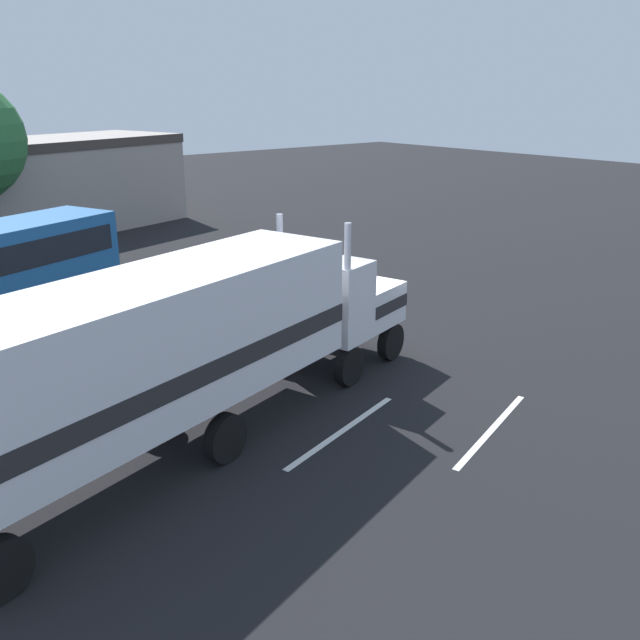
{
  "coord_description": "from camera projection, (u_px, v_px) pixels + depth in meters",
  "views": [
    {
      "loc": [
        -13.38,
        -14.4,
        7.77
      ],
      "look_at": [
        -1.79,
        -0.47,
        1.6
      ],
      "focal_mm": 38.69,
      "sensor_mm": 36.0,
      "label": 1
    }
  ],
  "objects": [
    {
      "name": "ground_plane",
      "position": [
        355.0,
        354.0,
        21.09
      ],
      "size": [
        120.0,
        120.0,
        0.0
      ],
      "primitive_type": "plane",
      "color": "black"
    },
    {
      "name": "building_backdrop",
      "position": [
        28.0,
        185.0,
        36.98
      ],
      "size": [
        18.32,
        10.43,
        5.07
      ],
      "color": "#9E938C",
      "rests_on": "ground_plane"
    },
    {
      "name": "person_bystander",
      "position": [
        156.0,
        369.0,
        17.68
      ],
      "size": [
        0.37,
        0.47,
        1.63
      ],
      "color": "black",
      "rests_on": "ground_plane"
    },
    {
      "name": "lane_stripe_mid",
      "position": [
        492.0,
        430.0,
        16.41
      ],
      "size": [
        4.26,
        1.42,
        0.01
      ],
      "primitive_type": "cube",
      "rotation": [
        0.0,
        0.0,
        0.29
      ],
      "color": "silver",
      "rests_on": "ground_plane"
    },
    {
      "name": "lane_stripe_near",
      "position": [
        343.0,
        431.0,
        16.35
      ],
      "size": [
        4.3,
        1.27,
        0.01
      ],
      "primitive_type": "cube",
      "rotation": [
        0.0,
        0.0,
        0.26
      ],
      "color": "silver",
      "rests_on": "ground_plane"
    },
    {
      "name": "semi_truck",
      "position": [
        187.0,
        341.0,
        14.96
      ],
      "size": [
        14.31,
        6.2,
        4.5
      ],
      "color": "white",
      "rests_on": "ground_plane"
    }
  ]
}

